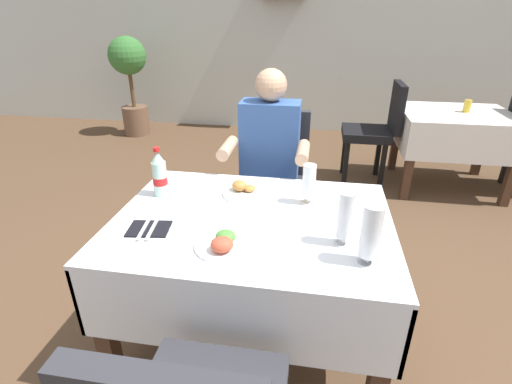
# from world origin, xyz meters

# --- Properties ---
(ground_plane) EXTENTS (11.00, 11.00, 0.00)m
(ground_plane) POSITION_xyz_m (0.00, 0.00, 0.00)
(ground_plane) COLOR brown
(back_wall) EXTENTS (11.00, 0.12, 2.72)m
(back_wall) POSITION_xyz_m (0.00, 4.07, 1.36)
(back_wall) COLOR silver
(back_wall) RESTS_ON ground
(main_dining_table) EXTENTS (1.22, 0.91, 0.73)m
(main_dining_table) POSITION_xyz_m (-0.08, 0.06, 0.57)
(main_dining_table) COLOR white
(main_dining_table) RESTS_ON ground
(chair_far_diner_seat) EXTENTS (0.44, 0.50, 0.97)m
(chair_far_diner_seat) POSITION_xyz_m (-0.08, 0.91, 0.55)
(chair_far_diner_seat) COLOR #2D2D33
(chair_far_diner_seat) RESTS_ON ground
(seated_diner_far) EXTENTS (0.50, 0.46, 1.26)m
(seated_diner_far) POSITION_xyz_m (-0.11, 0.80, 0.71)
(seated_diner_far) COLOR #282D42
(seated_diner_far) RESTS_ON ground
(plate_near_camera) EXTENTS (0.24, 0.24, 0.07)m
(plate_near_camera) POSITION_xyz_m (-0.15, -0.19, 0.75)
(plate_near_camera) COLOR white
(plate_near_camera) RESTS_ON main_dining_table
(plate_far_diner) EXTENTS (0.24, 0.24, 0.06)m
(plate_far_diner) POSITION_xyz_m (-0.16, 0.29, 0.74)
(plate_far_diner) COLOR white
(plate_far_diner) RESTS_ON main_dining_table
(beer_glass_left) EXTENTS (0.07, 0.07, 0.24)m
(beer_glass_left) POSITION_xyz_m (0.39, -0.20, 0.85)
(beer_glass_left) COLOR white
(beer_glass_left) RESTS_ON main_dining_table
(beer_glass_middle) EXTENTS (0.07, 0.07, 0.23)m
(beer_glass_middle) POSITION_xyz_m (0.31, -0.09, 0.84)
(beer_glass_middle) COLOR white
(beer_glass_middle) RESTS_ON main_dining_table
(beer_glass_right) EXTENTS (0.07, 0.07, 0.20)m
(beer_glass_right) POSITION_xyz_m (0.16, 0.24, 0.83)
(beer_glass_right) COLOR white
(beer_glass_right) RESTS_ON main_dining_table
(cola_bottle_primary) EXTENTS (0.07, 0.07, 0.25)m
(cola_bottle_primary) POSITION_xyz_m (-0.56, 0.21, 0.83)
(cola_bottle_primary) COLOR silver
(cola_bottle_primary) RESTS_ON main_dining_table
(napkin_cutlery_set) EXTENTS (0.19, 0.19, 0.01)m
(napkin_cutlery_set) POSITION_xyz_m (-0.49, -0.11, 0.73)
(napkin_cutlery_set) COLOR black
(napkin_cutlery_set) RESTS_ON main_dining_table
(background_dining_table) EXTENTS (0.96, 0.84, 0.73)m
(background_dining_table) POSITION_xyz_m (1.42, 2.27, 0.55)
(background_dining_table) COLOR white
(background_dining_table) RESTS_ON ground
(background_chair_left) EXTENTS (0.50, 0.44, 0.97)m
(background_chair_left) POSITION_xyz_m (0.73, 2.27, 0.55)
(background_chair_left) COLOR black
(background_chair_left) RESTS_ON ground
(background_table_tumbler) EXTENTS (0.06, 0.06, 0.11)m
(background_table_tumbler) POSITION_xyz_m (1.49, 2.28, 0.78)
(background_table_tumbler) COLOR gold
(background_table_tumbler) RESTS_ON background_dining_table
(potted_plant_corner) EXTENTS (0.48, 0.48, 1.27)m
(potted_plant_corner) POSITION_xyz_m (-2.29, 3.39, 0.79)
(potted_plant_corner) COLOR brown
(potted_plant_corner) RESTS_ON ground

